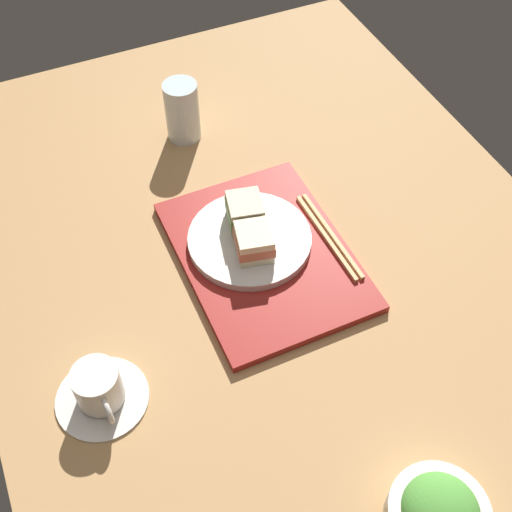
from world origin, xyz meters
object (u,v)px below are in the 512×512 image
Objects in this scene: sandwich_far at (245,212)px; coffee_cup at (99,390)px; drinking_glass at (182,111)px; sandwich_near at (254,242)px; chopsticks_pair at (329,236)px; sandwich_plate at (250,239)px.

coffee_cup is at bearing 123.08° from sandwich_far.
sandwich_far is 29.04cm from drinking_glass.
sandwich_near is 0.99× the size of sandwich_far.
chopsticks_pair is at bearing -160.60° from drinking_glass.
sandwich_far is at bearing -178.67° from drinking_glass.
sandwich_near is at bearing 168.93° from sandwich_plate.
coffee_cup reaches higher than chopsticks_pair.
drinking_glass reaches higher than sandwich_near.
coffee_cup is 1.12× the size of drinking_glass.
drinking_glass is (50.02, -31.55, 3.15)cm from coffee_cup.
sandwich_far is 15.19cm from chopsticks_pair.
drinking_glass is (37.01, 13.03, 4.26)cm from chopsticks_pair.
sandwich_far is 0.56× the size of coffee_cup.
sandwich_plate is 36.19cm from coffee_cup.
sandwich_far is at bearing -11.07° from sandwich_plate.
coffee_cup is (-14.34, 30.92, -2.49)cm from sandwich_near.
sandwich_plate is 1.02× the size of chopsticks_pair.
sandwich_far is at bearing -56.92° from coffee_cup.
coffee_cup is 59.22cm from drinking_glass.
sandwich_plate is 2.80× the size of sandwich_near.
chopsticks_pair is at bearing -109.71° from sandwich_plate.
sandwich_near is at bearing 84.40° from chopsticks_pair.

